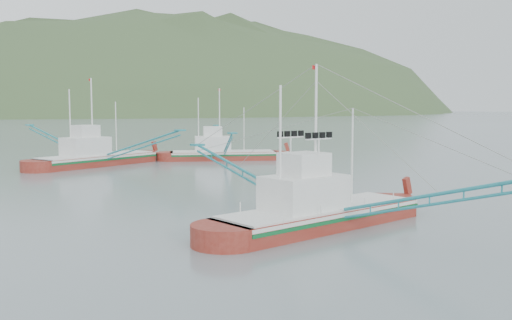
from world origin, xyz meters
TOP-DOWN VIEW (x-y plane):
  - ground at (0.00, 0.00)m, footprint 1200.00×1200.00m
  - main_boat at (-1.73, -2.29)m, footprint 14.00×24.98m
  - bg_boat_right at (16.64, 35.52)m, footprint 15.74×22.92m
  - bg_boat_far at (0.78, 38.61)m, footprint 15.55×26.58m
  - headland_right at (240.00, 430.00)m, footprint 684.00×432.00m

SIDE VIEW (x-z plane):
  - ground at x=0.00m, z-range 0.00..0.00m
  - headland_right at x=240.00m, z-range -153.00..153.00m
  - main_boat at x=-1.73m, z-range -3.61..6.51m
  - bg_boat_right at x=16.64m, z-range -2.91..7.08m
  - bg_boat_far at x=0.78m, z-range -3.42..7.61m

